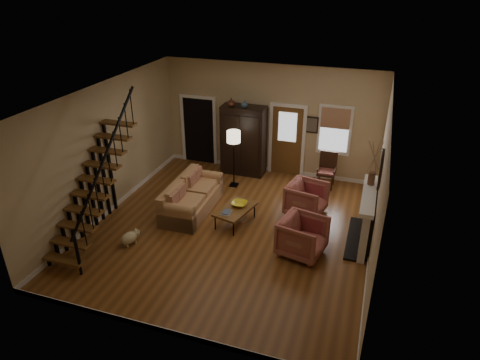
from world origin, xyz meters
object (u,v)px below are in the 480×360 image
(armchair_right, at_px, (307,199))
(side_chair, at_px, (327,171))
(armoire, at_px, (244,140))
(coffee_table, at_px, (235,216))
(sofa, at_px, (192,197))
(armchair_left, at_px, (303,237))
(floor_lamp, at_px, (234,159))

(armchair_right, distance_m, side_chair, 1.68)
(armoire, xyz_separation_m, armchair_right, (2.29, -1.85, -0.63))
(side_chair, bearing_deg, coffee_table, -124.30)
(armoire, xyz_separation_m, sofa, (-0.54, -2.64, -0.64))
(armoire, bearing_deg, side_chair, -4.48)
(sofa, xyz_separation_m, armchair_right, (2.83, 0.78, 0.02))
(coffee_table, bearing_deg, armoire, 104.06)
(sofa, bearing_deg, armchair_left, -18.24)
(armchair_left, height_order, side_chair, side_chair)
(armchair_left, bearing_deg, armchair_right, 19.98)
(armoire, xyz_separation_m, side_chair, (2.55, -0.20, -0.54))
(armchair_left, relative_size, floor_lamp, 0.57)
(floor_lamp, bearing_deg, armchair_right, -21.52)
(armoire, relative_size, coffee_table, 1.87)
(sofa, relative_size, armchair_right, 2.34)
(floor_lamp, bearing_deg, armchair_left, -46.38)
(sofa, bearing_deg, side_chair, 37.21)
(armchair_right, bearing_deg, floor_lamp, 79.64)
(side_chair, bearing_deg, armoire, 175.52)
(sofa, xyz_separation_m, floor_lamp, (0.56, 1.68, 0.43))
(armoire, xyz_separation_m, floor_lamp, (0.02, -0.96, -0.21))
(coffee_table, relative_size, armchair_right, 1.21)
(armoire, distance_m, side_chair, 2.61)
(armoire, height_order, sofa, armoire)
(coffee_table, xyz_separation_m, side_chair, (1.83, 2.68, 0.29))
(floor_lamp, bearing_deg, coffee_table, -69.89)
(armchair_right, xyz_separation_m, floor_lamp, (-2.27, 0.89, 0.41))
(sofa, relative_size, floor_lamp, 1.30)
(sofa, distance_m, side_chair, 3.94)
(armoire, distance_m, floor_lamp, 0.98)
(sofa, xyz_separation_m, armchair_left, (3.06, -0.95, 0.03))
(coffee_table, bearing_deg, side_chair, 55.70)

